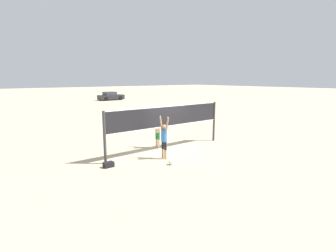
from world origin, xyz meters
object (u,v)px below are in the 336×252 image
Objects in this scene: player_blocker at (158,128)px; volleyball at (171,162)px; player_spiker at (164,137)px; gear_bag at (109,165)px; parked_car_mid at (111,96)px; volleyball_net at (168,120)px.

player_blocker reaches higher than volleyball.
gear_bag is (-2.57, 0.52, -0.94)m from player_spiker.
volleyball is at bearing -112.92° from parked_car_mid.
volleyball_net is 1.57m from player_spiker.
gear_bag is (-3.62, -0.50, -1.50)m from volleyball_net.
player_spiker is 8.93× the size of volleyball.
volleyball is (-0.31, -0.89, -0.94)m from player_spiker.
volleyball_net is at bearing 8.12° from player_blocker.
volleyball is 0.05× the size of parked_car_mid.
volleyball is at bearing -31.96° from gear_bag.
volleyball_net is 16.85× the size of gear_bag.
volleyball is 35.60m from parked_car_mid.
parked_car_mid is (12.14, 31.02, -0.97)m from volleyball_net.
player_blocker is at bearing 98.12° from volleyball_net.
gear_bag is at bearing 148.04° from volleyball.
volleyball_net reaches higher than gear_bag.
player_spiker reaches higher than parked_car_mid.
gear_bag is 0.10× the size of parked_car_mid.
player_spiker is at bearing -135.66° from volleyball_net.
volleyball_net is at bearing -45.66° from player_spiker.
volleyball is at bearing -125.35° from volleyball_net.
parked_car_mid is (13.19, 32.05, -0.40)m from player_spiker.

